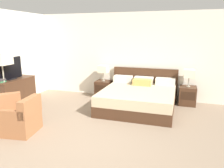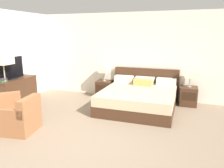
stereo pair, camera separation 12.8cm
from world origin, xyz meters
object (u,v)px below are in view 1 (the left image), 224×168
(tv, at_px, (10,69))
(armchair_by_window, at_px, (5,112))
(dresser, at_px, (15,92))
(book_blue_cover, at_px, (0,80))
(book_red_cover, at_px, (1,81))
(nightstand_right, at_px, (187,96))
(bed, at_px, (139,98))
(table_lamp_right, at_px, (189,74))
(floor_lamp, at_px, (2,62))
(table_lamp_left, at_px, (103,69))
(book_small_top, at_px, (0,79))
(nightstand_left, at_px, (103,89))
(armchair_companion, at_px, (21,119))

(tv, bearing_deg, armchair_by_window, -56.60)
(dresser, relative_size, book_blue_cover, 6.23)
(book_red_cover, bearing_deg, nightstand_right, 24.60)
(bed, bearing_deg, armchair_by_window, -143.38)
(table_lamp_right, distance_m, armchair_by_window, 4.85)
(dresser, bearing_deg, table_lamp_right, 19.97)
(floor_lamp, bearing_deg, bed, 23.50)
(table_lamp_left, distance_m, book_small_top, 2.93)
(table_lamp_left, height_order, book_blue_cover, table_lamp_left)
(nightstand_left, height_order, table_lamp_right, table_lamp_right)
(table_lamp_right, height_order, armchair_by_window, table_lamp_right)
(table_lamp_right, bearing_deg, nightstand_right, -90.00)
(nightstand_right, xyz_separation_m, book_small_top, (-4.60, -2.11, 0.61))
(dresser, bearing_deg, book_small_top, -91.19)
(table_lamp_right, distance_m, book_small_top, 5.06)
(table_lamp_left, bearing_deg, book_red_cover, -133.87)
(armchair_by_window, bearing_deg, bed, 36.62)
(table_lamp_left, relative_size, book_small_top, 1.96)
(nightstand_right, bearing_deg, table_lamp_left, 179.97)
(nightstand_left, bearing_deg, book_small_top, -133.89)
(nightstand_left, height_order, armchair_by_window, armchair_by_window)
(table_lamp_left, height_order, book_small_top, table_lamp_left)
(book_small_top, bearing_deg, floor_lamp, -0.46)
(nightstand_left, xyz_separation_m, book_small_top, (-2.03, -2.11, 0.61))
(nightstand_left, bearing_deg, armchair_by_window, -117.20)
(bed, bearing_deg, book_small_top, -157.23)
(dresser, height_order, book_blue_cover, book_blue_cover)
(table_lamp_left, bearing_deg, dresser, -140.41)
(nightstand_right, xyz_separation_m, floor_lamp, (-4.49, -2.11, 1.06))
(bed, relative_size, floor_lamp, 1.33)
(armchair_by_window, height_order, floor_lamp, floor_lamp)
(bed, xyz_separation_m, floor_lamp, (-3.20, -1.39, 1.03))
(nightstand_left, height_order, tv, tv)
(armchair_by_window, bearing_deg, nightstand_right, 34.31)
(table_lamp_right, xyz_separation_m, book_blue_cover, (-4.60, -2.11, -0.07))
(book_blue_cover, bearing_deg, bed, 22.77)
(nightstand_left, bearing_deg, table_lamp_right, 0.03)
(table_lamp_left, bearing_deg, armchair_companion, -103.74)
(armchair_companion, bearing_deg, nightstand_right, 42.03)
(table_lamp_left, distance_m, tv, 2.68)
(dresser, distance_m, book_small_top, 0.64)
(bed, height_order, nightstand_left, bed)
(book_blue_cover, height_order, armchair_companion, book_blue_cover)
(bed, bearing_deg, table_lamp_right, 29.12)
(table_lamp_left, height_order, floor_lamp, floor_lamp)
(book_red_cover, distance_m, floor_lamp, 0.52)
(nightstand_right, xyz_separation_m, book_red_cover, (-4.60, -2.11, 0.55))
(armchair_by_window, distance_m, armchair_companion, 0.72)
(nightstand_left, height_order, nightstand_right, same)
(table_lamp_right, distance_m, book_blue_cover, 5.06)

